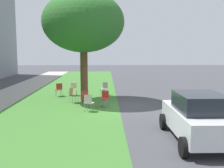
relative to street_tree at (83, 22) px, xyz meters
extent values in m
plane|color=#424247|center=(-1.96, -2.21, -4.67)|extent=(80.00, 80.00, 0.00)
cube|color=#3D752D|center=(-1.96, 0.99, -4.66)|extent=(48.00, 6.00, 0.01)
cylinder|color=brown|center=(0.00, 0.00, -2.90)|extent=(0.44, 0.44, 3.54)
ellipsoid|color=#2D6B28|center=(0.00, 0.00, 0.02)|extent=(4.81, 4.81, 3.56)
cube|color=beige|center=(1.78, 0.84, -4.23)|extent=(0.47, 0.49, 0.04)
cube|color=beige|center=(1.95, 0.87, -3.99)|extent=(0.16, 0.41, 0.40)
cylinder|color=gray|center=(1.57, 0.98, -4.46)|extent=(0.02, 0.02, 0.42)
cylinder|color=gray|center=(1.64, 0.63, -4.46)|extent=(0.02, 0.02, 0.42)
cylinder|color=gray|center=(1.91, 1.05, -4.46)|extent=(0.02, 0.02, 0.42)
cylinder|color=gray|center=(1.98, 0.69, -4.46)|extent=(0.02, 0.02, 0.42)
cube|color=#B7332D|center=(-1.83, -1.22, -4.23)|extent=(0.51, 0.53, 0.04)
cube|color=#B7332D|center=(-1.65, -1.27, -3.99)|extent=(0.21, 0.41, 0.40)
cylinder|color=gray|center=(-1.93, -0.99, -4.46)|extent=(0.02, 0.02, 0.42)
cylinder|color=gray|center=(-2.04, -1.33, -4.46)|extent=(0.02, 0.02, 0.42)
cylinder|color=gray|center=(-1.61, -1.10, -4.46)|extent=(0.02, 0.02, 0.42)
cylinder|color=gray|center=(-1.72, -1.44, -4.46)|extent=(0.02, 0.02, 0.42)
cube|color=#ADA393|center=(2.10, -1.16, -4.23)|extent=(0.57, 0.57, 0.04)
cube|color=#ADA393|center=(1.95, -1.26, -3.99)|extent=(0.30, 0.38, 0.40)
cylinder|color=gray|center=(2.34, -1.21, -4.46)|extent=(0.02, 0.02, 0.42)
cylinder|color=gray|center=(2.14, -0.91, -4.46)|extent=(0.02, 0.02, 0.42)
cylinder|color=gray|center=(2.06, -1.40, -4.46)|extent=(0.02, 0.02, 0.42)
cylinder|color=gray|center=(1.86, -1.11, -4.46)|extent=(0.02, 0.02, 0.42)
cube|color=brown|center=(-0.66, 0.56, -4.23)|extent=(0.57, 0.56, 0.04)
cube|color=brown|center=(-0.76, 0.71, -3.99)|extent=(0.39, 0.28, 0.40)
cylinder|color=gray|center=(-0.73, 0.32, -4.46)|extent=(0.02, 0.02, 0.42)
cylinder|color=gray|center=(-0.42, 0.50, -4.46)|extent=(0.02, 0.02, 0.42)
cylinder|color=gray|center=(-0.90, 0.61, -4.46)|extent=(0.02, 0.02, 0.42)
cylinder|color=gray|center=(-0.60, 0.80, -4.46)|extent=(0.02, 0.02, 0.42)
cube|color=#B7332D|center=(1.62, 1.83, -4.23)|extent=(0.54, 0.55, 0.04)
cube|color=#B7332D|center=(1.46, 1.75, -3.99)|extent=(0.25, 0.40, 0.40)
cylinder|color=gray|center=(1.85, 1.74, -4.46)|extent=(0.02, 0.02, 0.42)
cylinder|color=gray|center=(1.69, 2.07, -4.46)|extent=(0.02, 0.02, 0.42)
cylinder|color=gray|center=(1.54, 1.60, -4.46)|extent=(0.02, 0.02, 0.42)
cylinder|color=gray|center=(1.39, 1.92, -4.46)|extent=(0.02, 0.02, 0.42)
cube|color=#B7332D|center=(-1.87, -0.25, -4.23)|extent=(0.55, 0.56, 0.04)
cube|color=#B7332D|center=(-1.72, -0.16, -3.99)|extent=(0.27, 0.39, 0.40)
cylinder|color=gray|center=(-2.11, -0.17, -4.46)|extent=(0.02, 0.02, 0.42)
cylinder|color=gray|center=(-1.94, -0.48, -4.46)|extent=(0.02, 0.02, 0.42)
cylinder|color=gray|center=(-1.81, -0.01, -4.46)|extent=(0.02, 0.02, 0.42)
cylinder|color=gray|center=(-1.64, -0.32, -4.46)|extent=(0.02, 0.02, 0.42)
cube|color=#ADA393|center=(2.03, 0.14, -4.23)|extent=(0.56, 0.55, 0.04)
cube|color=#ADA393|center=(1.94, 0.30, -3.99)|extent=(0.39, 0.27, 0.40)
cylinder|color=gray|center=(1.95, -0.09, -4.46)|extent=(0.02, 0.02, 0.42)
cylinder|color=gray|center=(2.27, 0.08, -4.46)|extent=(0.02, 0.02, 0.42)
cylinder|color=gray|center=(1.79, 0.21, -4.46)|extent=(0.02, 0.02, 0.42)
cylinder|color=gray|center=(2.11, 0.38, -4.46)|extent=(0.02, 0.02, 0.42)
cube|color=#ADA393|center=(-2.90, -0.48, -4.23)|extent=(0.51, 0.52, 0.04)
cube|color=#ADA393|center=(-3.07, -0.42, -3.99)|extent=(0.21, 0.41, 0.40)
cylinder|color=gray|center=(-2.80, -0.70, -4.46)|extent=(0.02, 0.02, 0.42)
cylinder|color=gray|center=(-2.69, -0.36, -4.46)|extent=(0.02, 0.02, 0.42)
cylinder|color=gray|center=(-3.12, -0.59, -4.46)|extent=(0.02, 0.02, 0.42)
cylinder|color=gray|center=(-3.01, -0.25, -4.46)|extent=(0.02, 0.02, 0.42)
cube|color=silver|center=(-7.35, -4.40, -3.99)|extent=(3.70, 1.64, 0.76)
cube|color=#1E232B|center=(-7.50, -4.40, -3.34)|extent=(1.90, 1.44, 0.64)
cylinder|color=black|center=(-5.95, -3.53, -4.37)|extent=(0.60, 0.18, 0.60)
cylinder|color=black|center=(-5.95, -5.27, -4.37)|extent=(0.60, 0.18, 0.60)
cylinder|color=black|center=(-8.75, -3.53, -4.37)|extent=(0.60, 0.18, 0.60)
camera|label=1|loc=(-16.13, -1.30, -1.59)|focal=43.21mm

